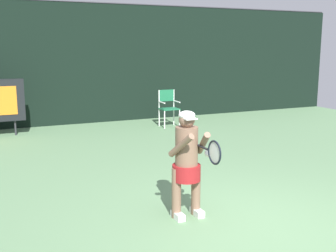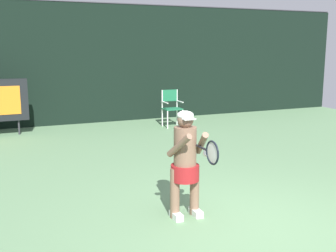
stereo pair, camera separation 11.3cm
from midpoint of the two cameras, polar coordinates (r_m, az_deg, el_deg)
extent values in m
cube|color=#61885E|center=(5.71, 12.15, -13.63)|extent=(18.00, 22.00, 0.02)
cube|color=black|center=(13.09, -9.57, 8.31)|extent=(18.00, 0.12, 3.60)
cylinder|color=#38383D|center=(13.14, -9.83, 16.30)|extent=(18.00, 0.05, 0.05)
cylinder|color=#2D2D33|center=(11.90, -19.42, -0.15)|extent=(0.05, 0.05, 0.40)
cylinder|color=white|center=(12.02, 0.21, 0.86)|extent=(0.04, 0.04, 0.52)
cylinder|color=white|center=(12.22, 2.27, 1.01)|extent=(0.04, 0.04, 0.52)
cylinder|color=white|center=(12.39, -0.53, 1.16)|extent=(0.04, 0.04, 0.52)
cylinder|color=white|center=(12.58, 1.49, 1.30)|extent=(0.04, 0.04, 0.52)
cube|color=#1D6742|center=(12.26, 0.87, 2.35)|extent=(0.52, 0.44, 0.03)
cylinder|color=white|center=(12.31, -0.53, 3.64)|extent=(0.04, 0.04, 0.56)
cylinder|color=white|center=(12.50, 1.50, 3.74)|extent=(0.04, 0.04, 0.56)
cube|color=#1D6742|center=(12.39, 0.49, 4.20)|extent=(0.48, 0.02, 0.34)
cylinder|color=white|center=(12.14, -0.16, 3.25)|extent=(0.04, 0.44, 0.04)
cylinder|color=white|center=(12.33, 1.89, 3.36)|extent=(0.04, 0.44, 0.04)
cylinder|color=#CE6627|center=(12.34, 2.90, 0.44)|extent=(0.07, 0.07, 0.24)
cylinder|color=black|center=(12.32, 2.90, 1.05)|extent=(0.03, 0.03, 0.03)
cube|color=white|center=(5.86, 1.70, -12.13)|extent=(0.11, 0.26, 0.09)
cube|color=white|center=(5.98, 4.37, -11.67)|extent=(0.11, 0.26, 0.09)
cylinder|color=brown|center=(5.79, 1.51, -9.15)|extent=(0.13, 0.13, 0.71)
cylinder|color=brown|center=(5.91, 4.19, -8.74)|extent=(0.13, 0.13, 0.71)
cylinder|color=maroon|center=(5.76, 2.89, -6.37)|extent=(0.39, 0.39, 0.22)
cylinder|color=brown|center=(5.67, 2.92, -2.91)|extent=(0.31, 0.31, 0.56)
sphere|color=brown|center=(5.59, 2.96, 0.86)|extent=(0.22, 0.22, 0.22)
ellipsoid|color=white|center=(5.58, 2.96, 1.48)|extent=(0.22, 0.22, 0.12)
cube|color=white|center=(5.50, 3.41, 0.98)|extent=(0.17, 0.12, 0.02)
cylinder|color=brown|center=(5.43, 2.13, -2.70)|extent=(0.20, 0.47, 0.38)
cylinder|color=brown|center=(5.58, 5.20, -2.38)|extent=(0.20, 0.47, 0.38)
cylinder|color=white|center=(5.51, 5.95, -3.67)|extent=(0.13, 0.13, 0.12)
cylinder|color=black|center=(5.51, 5.12, -2.93)|extent=(0.03, 0.28, 0.03)
torus|color=black|center=(5.25, 6.69, -3.65)|extent=(0.02, 0.31, 0.31)
ellipsoid|color=silver|center=(5.25, 6.69, -3.65)|extent=(0.01, 0.26, 0.26)
sphere|color=#CCDB3D|center=(7.32, 1.80, -7.47)|extent=(0.07, 0.07, 0.07)
camera|label=1|loc=(0.06, -89.89, 0.02)|focal=44.64mm
camera|label=2|loc=(0.06, 90.11, -0.02)|focal=44.64mm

